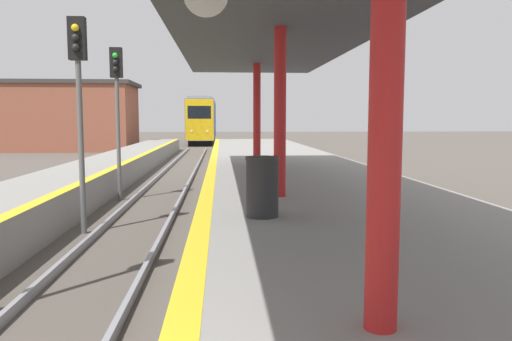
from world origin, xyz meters
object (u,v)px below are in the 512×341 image
at_px(signal_mid, 79,84).
at_px(trash_bin, 262,187).
at_px(train, 203,121).
at_px(signal_far, 117,95).

distance_m(signal_mid, trash_bin, 5.05).
xyz_separation_m(signal_mid, trash_bin, (3.72, -2.87, -1.86)).
bearing_deg(train, signal_far, -91.77).
bearing_deg(signal_far, train, 88.23).
distance_m(signal_far, trash_bin, 8.55).
bearing_deg(signal_far, trash_bin, -62.63).
bearing_deg(train, signal_mid, -91.43).
distance_m(signal_mid, signal_far, 4.54).
relative_size(signal_mid, signal_far, 1.00).
distance_m(train, trash_bin, 45.93).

